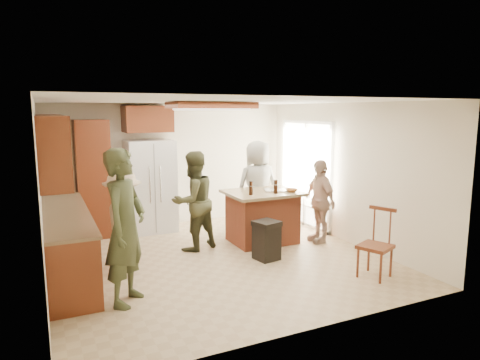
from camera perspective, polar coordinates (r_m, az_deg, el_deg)
name	(u,v)px	position (r m, az deg, el deg)	size (l,w,h in m)	color
room_shell	(364,175)	(10.43, 16.15, 0.63)	(8.00, 5.20, 5.00)	tan
person_front_left	(125,227)	(5.40, -15.04, -6.09)	(0.70, 0.51, 1.92)	#3B4226
person_behind_left	(193,201)	(7.29, -6.23, -2.80)	(0.82, 0.51, 1.69)	#3C3C23
person_behind_right	(258,187)	(8.32, 2.37, -0.89)	(0.88, 0.57, 1.80)	gray
person_side_right	(319,201)	(7.84, 10.55, -2.76)	(0.88, 0.45, 1.50)	tan
person_counter	(123,220)	(6.58, -15.28, -5.22)	(0.98, 0.45, 1.51)	tan
left_cabinetry	(62,210)	(6.65, -22.69, -3.68)	(0.64, 3.00, 2.30)	maroon
back_wall_units	(107,163)	(8.43, -17.26, 2.14)	(1.80, 0.60, 2.45)	maroon
refrigerator	(151,186)	(8.56, -11.84, -0.79)	(0.90, 0.76, 1.80)	white
kitchen_island	(262,216)	(7.76, 3.00, -4.83)	(1.28, 1.03, 0.93)	#A3462A
island_items	(276,189)	(7.69, 4.85, -1.22)	(0.94, 0.69, 0.15)	silver
trash_bin	(267,240)	(6.90, 3.56, -7.99)	(0.44, 0.44, 0.63)	black
spindle_chair	(376,246)	(6.45, 17.66, -8.40)	(0.55, 0.55, 0.99)	maroon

